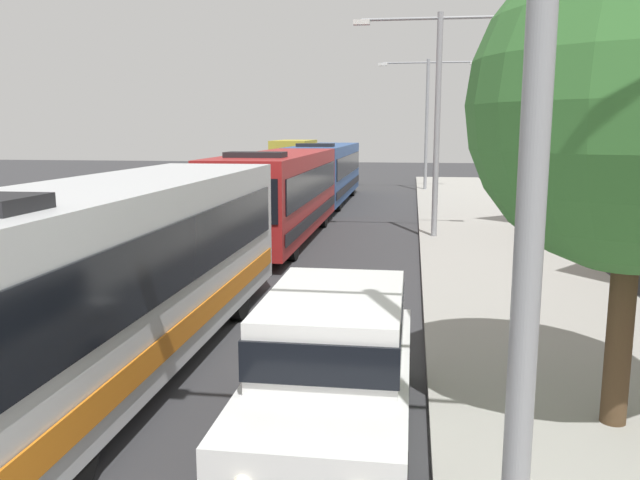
{
  "coord_description": "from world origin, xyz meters",
  "views": [
    {
      "loc": [
        3.3,
        3.43,
        3.86
      ],
      "look_at": [
        1.32,
        17.15,
        1.46
      ],
      "focal_mm": 35.93,
      "sensor_mm": 36.0,
      "label": 1
    }
  ],
  "objects_px": {
    "bus_second_in_line": "(280,192)",
    "box_truck_oncoming": "(292,163)",
    "streetlamp_far": "(427,110)",
    "roadside_tree": "(639,106)",
    "bus_lead": "(114,270)",
    "bus_middle": "(326,171)",
    "streetlamp_mid": "(438,100)",
    "white_suv": "(334,363)"
  },
  "relations": [
    {
      "from": "streetlamp_far",
      "to": "roadside_tree",
      "type": "height_order",
      "value": "streetlamp_far"
    },
    {
      "from": "bus_lead",
      "to": "box_truck_oncoming",
      "type": "relative_size",
      "value": 1.6
    },
    {
      "from": "box_truck_oncoming",
      "to": "streetlamp_mid",
      "type": "bearing_deg",
      "value": -65.58
    },
    {
      "from": "bus_lead",
      "to": "roadside_tree",
      "type": "relative_size",
      "value": 1.91
    },
    {
      "from": "white_suv",
      "to": "streetlamp_mid",
      "type": "bearing_deg",
      "value": 83.63
    },
    {
      "from": "streetlamp_far",
      "to": "bus_second_in_line",
      "type": "bearing_deg",
      "value": -105.95
    },
    {
      "from": "bus_second_in_line",
      "to": "roadside_tree",
      "type": "relative_size",
      "value": 1.9
    },
    {
      "from": "white_suv",
      "to": "roadside_tree",
      "type": "height_order",
      "value": "roadside_tree"
    },
    {
      "from": "bus_second_in_line",
      "to": "streetlamp_far",
      "type": "bearing_deg",
      "value": 74.05
    },
    {
      "from": "bus_lead",
      "to": "bus_middle",
      "type": "height_order",
      "value": "same"
    },
    {
      "from": "box_truck_oncoming",
      "to": "roadside_tree",
      "type": "distance_m",
      "value": 35.33
    },
    {
      "from": "roadside_tree",
      "to": "streetlamp_mid",
      "type": "bearing_deg",
      "value": 97.19
    },
    {
      "from": "bus_middle",
      "to": "white_suv",
      "type": "relative_size",
      "value": 2.57
    },
    {
      "from": "box_truck_oncoming",
      "to": "streetlamp_mid",
      "type": "xyz_separation_m",
      "value": [
        8.7,
        -19.16,
        3.14
      ]
    },
    {
      "from": "bus_lead",
      "to": "white_suv",
      "type": "distance_m",
      "value": 4.17
    },
    {
      "from": "bus_second_in_line",
      "to": "white_suv",
      "type": "distance_m",
      "value": 15.0
    },
    {
      "from": "white_suv",
      "to": "bus_second_in_line",
      "type": "bearing_deg",
      "value": 104.28
    },
    {
      "from": "bus_lead",
      "to": "streetlamp_far",
      "type": "bearing_deg",
      "value": 80.31
    },
    {
      "from": "white_suv",
      "to": "roadside_tree",
      "type": "distance_m",
      "value": 4.76
    },
    {
      "from": "bus_lead",
      "to": "streetlamp_mid",
      "type": "height_order",
      "value": "streetlamp_mid"
    },
    {
      "from": "bus_second_in_line",
      "to": "bus_middle",
      "type": "relative_size",
      "value": 0.92
    },
    {
      "from": "streetlamp_far",
      "to": "box_truck_oncoming",
      "type": "bearing_deg",
      "value": 173.6
    },
    {
      "from": "bus_middle",
      "to": "streetlamp_far",
      "type": "relative_size",
      "value": 1.56
    },
    {
      "from": "bus_lead",
      "to": "streetlamp_far",
      "type": "relative_size",
      "value": 1.45
    },
    {
      "from": "box_truck_oncoming",
      "to": "roadside_tree",
      "type": "bearing_deg",
      "value": -72.62
    },
    {
      "from": "streetlamp_mid",
      "to": "white_suv",
      "type": "bearing_deg",
      "value": -96.37
    },
    {
      "from": "bus_second_in_line",
      "to": "streetlamp_far",
      "type": "relative_size",
      "value": 1.44
    },
    {
      "from": "bus_middle",
      "to": "box_truck_oncoming",
      "type": "distance_m",
      "value": 8.46
    },
    {
      "from": "bus_middle",
      "to": "streetlamp_mid",
      "type": "height_order",
      "value": "streetlamp_mid"
    },
    {
      "from": "box_truck_oncoming",
      "to": "streetlamp_far",
      "type": "height_order",
      "value": "streetlamp_far"
    },
    {
      "from": "bus_lead",
      "to": "bus_second_in_line",
      "type": "distance_m",
      "value": 12.72
    },
    {
      "from": "bus_second_in_line",
      "to": "box_truck_oncoming",
      "type": "xyz_separation_m",
      "value": [
        -3.3,
        19.87,
        0.01
      ]
    },
    {
      "from": "bus_middle",
      "to": "roadside_tree",
      "type": "bearing_deg",
      "value": -74.39
    },
    {
      "from": "streetlamp_mid",
      "to": "streetlamp_far",
      "type": "relative_size",
      "value": 0.95
    },
    {
      "from": "bus_middle",
      "to": "bus_lead",
      "type": "bearing_deg",
      "value": -90.0
    },
    {
      "from": "streetlamp_far",
      "to": "bus_middle",
      "type": "bearing_deg",
      "value": -128.4
    },
    {
      "from": "bus_middle",
      "to": "streetlamp_far",
      "type": "xyz_separation_m",
      "value": [
        5.4,
        6.81,
        3.36
      ]
    },
    {
      "from": "streetlamp_mid",
      "to": "roadside_tree",
      "type": "relative_size",
      "value": 1.26
    },
    {
      "from": "bus_lead",
      "to": "streetlamp_far",
      "type": "height_order",
      "value": "streetlamp_far"
    },
    {
      "from": "white_suv",
      "to": "roadside_tree",
      "type": "bearing_deg",
      "value": 12.05
    },
    {
      "from": "box_truck_oncoming",
      "to": "streetlamp_mid",
      "type": "relative_size",
      "value": 0.95
    },
    {
      "from": "bus_lead",
      "to": "white_suv",
      "type": "xyz_separation_m",
      "value": [
        3.7,
        -1.8,
        -0.66
      ]
    }
  ]
}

